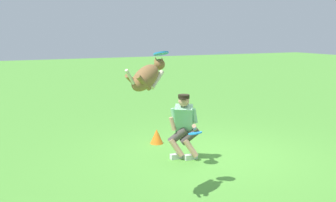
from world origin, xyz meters
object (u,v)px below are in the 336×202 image
Objects in this scene: person at (184,124)px; frisbee_held at (195,133)px; dog at (147,77)px; frisbee_flying at (161,53)px; training_cone at (157,136)px.

person is 4.94× the size of frisbee_held.
frisbee_flying reaches higher than dog.
person is at bearing -85.20° from frisbee_held.
frisbee_held is at bearing 38.35° from person.
training_cone is at bearing -87.66° from frisbee_held.
frisbee_held is (-1.08, -0.84, -1.55)m from frisbee_flying.
training_cone is (0.03, -1.24, -0.53)m from person.
frisbee_flying is at bearing -6.96° from person.
training_cone is (-1.31, -2.63, -1.67)m from dog.
frisbee_flying is 3.33m from training_cone.
frisbee_held is 0.80× the size of training_cone.
frisbee_flying is (1.04, 1.22, 1.46)m from person.
dog is at bearing -10.49° from person.
person is 1.48× the size of dog.
frisbee_held is at bearing 92.34° from training_cone.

